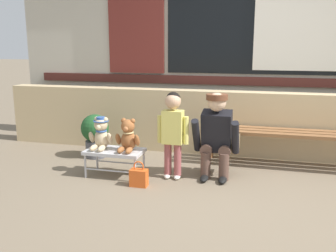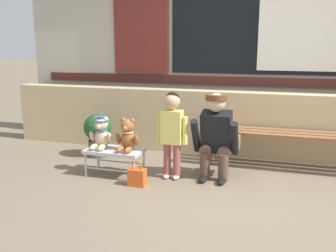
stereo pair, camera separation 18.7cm
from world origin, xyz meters
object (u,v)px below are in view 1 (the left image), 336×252
object	(u,v)px
small_display_bench	(115,153)
teddy_bear_plain	(128,136)
handbag_on_ground	(139,177)
adult_crouching	(217,135)
wooden_bench_long	(290,137)
potted_plant	(95,133)
teddy_bear_with_hat	(101,134)
child_standing	(173,126)

from	to	relation	value
small_display_bench	teddy_bear_plain	xyz separation A→B (m)	(0.16, 0.00, 0.20)
teddy_bear_plain	small_display_bench	bearing A→B (deg)	-179.49
handbag_on_ground	adult_crouching	bearing A→B (deg)	33.18
wooden_bench_long	teddy_bear_plain	size ratio (longest dim) A/B	5.78
adult_crouching	potted_plant	size ratio (longest dim) A/B	1.67
small_display_bench	teddy_bear_with_hat	world-z (taller)	teddy_bear_with_hat
adult_crouching	potted_plant	bearing A→B (deg)	167.70
wooden_bench_long	teddy_bear_with_hat	bearing A→B (deg)	-158.25
teddy_bear_with_hat	adult_crouching	bearing A→B (deg)	10.83
wooden_bench_long	child_standing	bearing A→B (deg)	-149.40
small_display_bench	teddy_bear_with_hat	size ratio (longest dim) A/B	1.76
child_standing	teddy_bear_plain	bearing A→B (deg)	-170.59
teddy_bear_plain	handbag_on_ground	bearing A→B (deg)	-49.74
teddy_bear_with_hat	wooden_bench_long	bearing A→B (deg)	21.75
teddy_bear_with_hat	adult_crouching	xyz separation A→B (m)	(1.27, 0.24, 0.01)
wooden_bench_long	small_display_bench	distance (m)	2.08
teddy_bear_plain	adult_crouching	distance (m)	0.98
teddy_bear_with_hat	teddy_bear_plain	xyz separation A→B (m)	(0.32, -0.00, -0.01)
wooden_bench_long	teddy_bear_plain	xyz separation A→B (m)	(-1.75, -0.83, 0.09)
handbag_on_ground	potted_plant	distance (m)	1.24
wooden_bench_long	handbag_on_ground	world-z (taller)	wooden_bench_long
teddy_bear_plain	adult_crouching	bearing A→B (deg)	14.39
teddy_bear_with_hat	handbag_on_ground	world-z (taller)	teddy_bear_with_hat
adult_crouching	handbag_on_ground	distance (m)	0.97
child_standing	adult_crouching	xyz separation A→B (m)	(0.46, 0.16, -0.11)
small_display_bench	teddy_bear_with_hat	distance (m)	0.26
small_display_bench	potted_plant	world-z (taller)	potted_plant
child_standing	adult_crouching	distance (m)	0.50
teddy_bear_with_hat	teddy_bear_plain	distance (m)	0.32
potted_plant	small_display_bench	bearing A→B (deg)	-48.97
wooden_bench_long	potted_plant	size ratio (longest dim) A/B	3.68
potted_plant	teddy_bear_plain	bearing A→B (deg)	-41.27
teddy_bear_with_hat	child_standing	distance (m)	0.82
teddy_bear_plain	adult_crouching	xyz separation A→B (m)	(0.95, 0.24, 0.02)
teddy_bear_plain	handbag_on_ground	world-z (taller)	teddy_bear_plain
teddy_bear_plain	potted_plant	distance (m)	0.92
teddy_bear_plain	child_standing	size ratio (longest dim) A/B	0.38
potted_plant	handbag_on_ground	bearing A→B (deg)	-43.47
wooden_bench_long	potted_plant	bearing A→B (deg)	-174.68
handbag_on_ground	potted_plant	xyz separation A→B (m)	(-0.89, 0.84, 0.23)
wooden_bench_long	handbag_on_ground	xyz separation A→B (m)	(-1.54, -1.07, -0.28)
wooden_bench_long	handbag_on_ground	size ratio (longest dim) A/B	7.72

